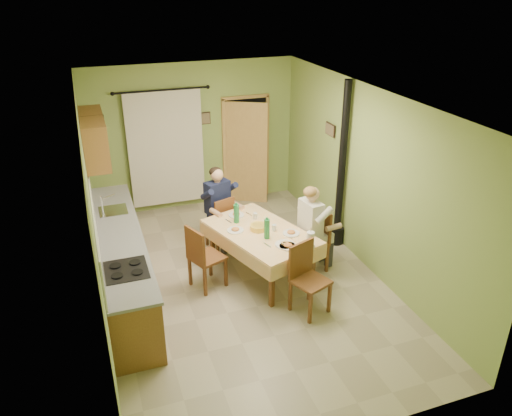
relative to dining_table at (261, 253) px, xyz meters
name	(u,v)px	position (x,y,z in m)	size (l,w,h in m)	color
floor	(243,281)	(-0.32, -0.10, -0.38)	(4.00, 6.00, 0.01)	tan
room_shell	(241,169)	(-0.32, -0.10, 1.44)	(4.04, 6.04, 2.82)	#8FAB57
kitchen_run	(121,261)	(-2.03, 0.30, 0.10)	(0.64, 3.64, 1.56)	brown
upper_cabinets	(94,138)	(-2.14, 1.60, 1.57)	(0.35, 1.40, 0.70)	brown
curtain	(166,148)	(-0.87, 2.80, 0.88)	(1.70, 0.07, 2.22)	black
doorway	(246,150)	(0.70, 2.78, 0.67)	(0.96, 0.44, 2.15)	black
dining_table	(261,253)	(0.00, 0.00, 0.00)	(1.55, 1.99, 0.76)	#EDBC7B
tableware	(266,229)	(0.05, -0.10, 0.45)	(1.03, 1.47, 0.33)	white
chair_far	(220,231)	(-0.35, 1.05, -0.09)	(0.48, 0.48, 0.93)	brown
chair_near	(309,293)	(0.31, -1.08, -0.09)	(0.57, 0.57, 1.00)	brown
chair_right	(311,253)	(0.80, -0.12, -0.09)	(0.49, 0.49, 1.00)	brown
chair_left	(207,269)	(-0.86, -0.03, -0.09)	(0.57, 0.57, 1.00)	brown
man_far	(219,199)	(-0.35, 1.06, 0.50)	(0.65, 0.58, 1.39)	#141938
man_right	(312,219)	(0.79, -0.12, 0.50)	(0.51, 0.62, 1.39)	beige
stove_flue	(340,188)	(1.58, 0.50, 0.64)	(0.24, 0.24, 2.80)	black
picture_back	(205,118)	(-0.07, 2.87, 1.37)	(0.19, 0.03, 0.23)	black
picture_right	(330,130)	(1.65, 1.10, 1.47)	(0.03, 0.31, 0.21)	brown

